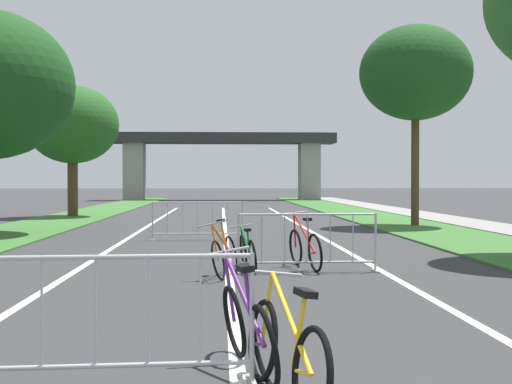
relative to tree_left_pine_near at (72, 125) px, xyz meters
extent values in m
cube|color=#386B2D|center=(0.15, -1.22, -4.07)|extent=(3.10, 68.96, 0.05)
cube|color=#386B2D|center=(13.25, -1.22, -4.07)|extent=(3.10, 68.96, 0.05)
cube|color=gray|center=(15.84, -1.22, -4.06)|extent=(2.08, 68.96, 0.08)
cube|color=silver|center=(6.70, -9.48, -4.09)|extent=(0.14, 39.89, 0.01)
cube|color=silver|center=(9.45, -9.48, -4.09)|extent=(0.14, 39.89, 0.01)
cube|color=silver|center=(3.95, -9.48, -4.09)|extent=(0.14, 39.89, 0.01)
cube|color=#2D2D30|center=(6.70, 27.56, 1.08)|extent=(18.83, 3.13, 0.84)
cube|color=gray|center=(-0.62, 27.56, -1.72)|extent=(1.64, 2.40, 4.76)
cube|color=gray|center=(14.02, 27.56, -1.72)|extent=(1.64, 2.40, 4.76)
cylinder|color=#4C3823|center=(0.00, 0.00, -2.80)|extent=(0.45, 0.45, 2.60)
ellipsoid|color=#23561E|center=(0.00, 0.00, 0.03)|extent=(4.07, 4.07, 3.46)
cylinder|color=#4C3823|center=(13.45, -6.95, -2.11)|extent=(0.28, 0.28, 3.97)
ellipsoid|color=#194719|center=(13.45, -6.95, 1.35)|extent=(3.96, 3.96, 3.36)
cylinder|color=#ADADB2|center=(6.81, -26.08, -3.57)|extent=(0.04, 0.04, 1.05)
cube|color=#ADADB2|center=(6.81, -26.08, -4.08)|extent=(0.08, 0.44, 0.03)
cylinder|color=#ADADB2|center=(5.59, -26.14, -3.07)|extent=(2.45, 0.17, 0.04)
cylinder|color=#ADADB2|center=(5.59, -26.14, -3.92)|extent=(2.45, 0.17, 0.04)
cylinder|color=#ADADB2|center=(5.18, -26.17, -3.48)|extent=(0.02, 0.02, 0.87)
cylinder|color=#ADADB2|center=(5.59, -26.14, -3.48)|extent=(0.02, 0.02, 0.87)
cylinder|color=#ADADB2|center=(5.99, -26.12, -3.48)|extent=(0.02, 0.02, 0.87)
cylinder|color=#ADADB2|center=(6.40, -26.10, -3.48)|extent=(0.02, 0.02, 0.87)
cylinder|color=#ADADB2|center=(6.87, -19.30, -3.57)|extent=(0.04, 0.04, 1.05)
cube|color=#ADADB2|center=(6.87, -19.30, -4.08)|extent=(0.07, 0.44, 0.03)
cylinder|color=#ADADB2|center=(9.32, -19.23, -3.57)|extent=(0.04, 0.04, 1.05)
cube|color=#ADADB2|center=(9.32, -19.23, -4.08)|extent=(0.07, 0.44, 0.03)
cylinder|color=#ADADB2|center=(8.10, -19.26, -3.07)|extent=(2.45, 0.12, 0.04)
cylinder|color=#ADADB2|center=(8.10, -19.26, -3.92)|extent=(2.45, 0.12, 0.04)
cylinder|color=#ADADB2|center=(7.28, -19.29, -3.48)|extent=(0.02, 0.02, 0.87)
cylinder|color=#ADADB2|center=(7.69, -19.28, -3.48)|extent=(0.02, 0.02, 0.87)
cylinder|color=#ADADB2|center=(8.10, -19.26, -3.48)|extent=(0.02, 0.02, 0.87)
cylinder|color=#ADADB2|center=(8.50, -19.25, -3.48)|extent=(0.02, 0.02, 0.87)
cylinder|color=#ADADB2|center=(8.91, -19.24, -3.48)|extent=(0.02, 0.02, 0.87)
cylinder|color=#ADADB2|center=(4.70, -12.37, -3.57)|extent=(0.04, 0.04, 1.05)
cube|color=#ADADB2|center=(4.70, -12.37, -4.08)|extent=(0.07, 0.44, 0.03)
cylinder|color=#ADADB2|center=(7.15, -12.40, -3.57)|extent=(0.04, 0.04, 1.05)
cube|color=#ADADB2|center=(7.15, -12.40, -4.08)|extent=(0.07, 0.44, 0.03)
cylinder|color=#ADADB2|center=(5.93, -12.38, -3.07)|extent=(2.45, 0.07, 0.04)
cylinder|color=#ADADB2|center=(5.93, -12.38, -3.92)|extent=(2.45, 0.07, 0.04)
cylinder|color=#ADADB2|center=(5.11, -12.37, -3.48)|extent=(0.02, 0.02, 0.87)
cylinder|color=#ADADB2|center=(5.52, -12.38, -3.48)|extent=(0.02, 0.02, 0.87)
cylinder|color=#ADADB2|center=(5.93, -12.38, -3.48)|extent=(0.02, 0.02, 0.87)
cylinder|color=#ADADB2|center=(6.34, -12.39, -3.48)|extent=(0.02, 0.02, 0.87)
cylinder|color=#ADADB2|center=(6.74, -12.39, -3.48)|extent=(0.02, 0.02, 0.87)
torus|color=black|center=(8.23, -19.27, -3.75)|extent=(0.25, 0.70, 0.70)
torus|color=black|center=(8.00, -18.20, -3.75)|extent=(0.25, 0.70, 0.70)
cylinder|color=red|center=(8.09, -18.76, -3.42)|extent=(0.32, 1.04, 0.70)
cylinder|color=red|center=(8.14, -18.97, -3.49)|extent=(0.08, 0.13, 0.64)
cylinder|color=red|center=(8.19, -19.10, -3.78)|extent=(0.10, 0.35, 0.08)
cylinder|color=red|center=(7.98, -18.23, -3.42)|extent=(0.09, 0.11, 0.67)
cube|color=black|center=(8.12, -19.01, -3.17)|extent=(0.15, 0.26, 0.06)
cylinder|color=#99999E|center=(7.95, -18.26, -3.09)|extent=(0.48, 0.13, 0.07)
torus|color=black|center=(7.11, -19.40, -3.80)|extent=(0.19, 0.61, 0.60)
torus|color=black|center=(6.98, -18.40, -3.80)|extent=(0.19, 0.61, 0.60)
cylinder|color=#1E7238|center=(7.03, -18.93, -3.56)|extent=(0.22, 0.97, 0.51)
cylinder|color=#1E7238|center=(7.05, -19.12, -3.59)|extent=(0.10, 0.13, 0.50)
cylinder|color=#1E7238|center=(7.10, -19.24, -3.82)|extent=(0.06, 0.33, 0.07)
cylinder|color=#1E7238|center=(6.96, -18.43, -3.56)|extent=(0.09, 0.10, 0.48)
cube|color=black|center=(7.03, -19.16, -3.35)|extent=(0.13, 0.25, 0.06)
cylinder|color=#99999E|center=(6.94, -18.46, -3.32)|extent=(0.43, 0.08, 0.08)
torus|color=black|center=(7.16, -27.04, -3.77)|extent=(0.28, 0.67, 0.66)
torus|color=black|center=(6.90, -25.98, -3.77)|extent=(0.28, 0.67, 0.66)
cylinder|color=gold|center=(7.07, -26.53, -3.49)|extent=(0.23, 1.05, 0.59)
cylinder|color=gold|center=(7.11, -26.73, -3.54)|extent=(0.13, 0.11, 0.56)
cylinder|color=gold|center=(7.12, -26.87, -3.79)|extent=(0.12, 0.35, 0.08)
cylinder|color=gold|center=(6.94, -26.00, -3.49)|extent=(0.12, 0.07, 0.55)
cube|color=black|center=(7.15, -26.76, -3.26)|extent=(0.16, 0.26, 0.06)
cylinder|color=#99999E|center=(6.97, -26.01, -3.22)|extent=(0.50, 0.15, 0.09)
torus|color=black|center=(6.90, -26.22, -3.76)|extent=(0.29, 0.69, 0.67)
torus|color=black|center=(6.68, -25.22, -3.76)|extent=(0.29, 0.69, 0.67)
cylinder|color=#662884|center=(6.75, -25.76, -3.44)|extent=(0.35, 0.96, 0.68)
cylinder|color=#662884|center=(6.80, -25.94, -3.49)|extent=(0.14, 0.14, 0.64)
cylinder|color=#662884|center=(6.87, -26.06, -3.79)|extent=(0.09, 0.33, 0.08)
cylinder|color=#662884|center=(6.64, -25.26, -3.44)|extent=(0.14, 0.12, 0.65)
cube|color=black|center=(6.75, -25.99, -3.18)|extent=(0.16, 0.26, 0.07)
cylinder|color=#99999E|center=(6.59, -25.30, -3.12)|extent=(0.46, 0.13, 0.10)
torus|color=black|center=(6.75, -19.26, -3.77)|extent=(0.33, 0.69, 0.65)
torus|color=black|center=(6.52, -20.19, -3.77)|extent=(0.33, 0.69, 0.65)
cylinder|color=orange|center=(6.58, -19.68, -3.48)|extent=(0.39, 0.89, 0.62)
cylinder|color=orange|center=(6.62, -19.51, -3.49)|extent=(0.17, 0.15, 0.66)
cylinder|color=orange|center=(6.72, -19.41, -3.79)|extent=(0.09, 0.31, 0.08)
cylinder|color=orange|center=(6.46, -20.15, -3.48)|extent=(0.16, 0.12, 0.59)
cube|color=black|center=(6.56, -19.46, -3.16)|extent=(0.16, 0.26, 0.07)
cylinder|color=#99999E|center=(6.41, -20.11, -3.18)|extent=(0.49, 0.15, 0.14)
camera|label=1|loc=(6.56, -31.68, -2.47)|focal=49.59mm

